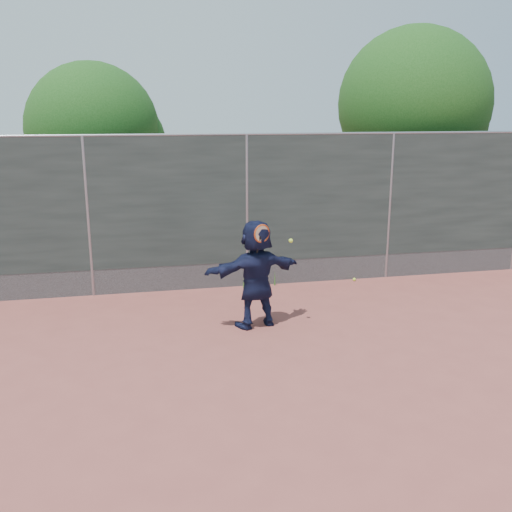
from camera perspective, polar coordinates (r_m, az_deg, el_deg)
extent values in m
plane|color=#9E4C42|center=(8.35, 3.78, -9.96)|extent=(80.00, 80.00, 0.00)
imported|color=#141939|center=(9.17, 0.00, -1.78)|extent=(1.72, 0.89, 1.77)
sphere|color=#D1FA37|center=(12.01, 9.80, -2.32)|extent=(0.07, 0.07, 0.07)
cube|color=#38423D|center=(11.15, -0.92, 5.65)|extent=(20.00, 0.04, 2.50)
cube|color=slate|center=(11.47, -0.89, -1.77)|extent=(20.00, 0.03, 0.50)
cylinder|color=gray|center=(11.03, -0.95, 12.09)|extent=(20.00, 0.05, 0.05)
cylinder|color=gray|center=(11.03, -16.44, 3.66)|extent=(0.06, 0.06, 3.00)
cylinder|color=gray|center=(11.19, -0.92, 4.39)|extent=(0.06, 0.06, 3.00)
cylinder|color=gray|center=(12.11, 13.20, 4.78)|extent=(0.06, 0.06, 3.00)
torus|color=#C64312|center=(8.82, 0.59, 2.27)|extent=(0.28, 0.14, 0.29)
cylinder|color=beige|center=(8.82, 0.59, 2.27)|extent=(0.23, 0.11, 0.25)
cylinder|color=black|center=(8.88, 0.24, 1.02)|extent=(0.08, 0.13, 0.33)
sphere|color=#D1FA37|center=(9.01, 3.50, 1.54)|extent=(0.07, 0.07, 0.07)
cylinder|color=#382314|center=(14.75, 14.89, 5.54)|extent=(0.28, 0.28, 2.60)
sphere|color=#23561C|center=(14.60, 15.48, 14.45)|extent=(3.60, 3.60, 3.60)
sphere|color=#23561C|center=(15.11, 17.52, 12.92)|extent=(2.52, 2.52, 2.52)
cylinder|color=#382314|center=(14.04, -15.46, 4.25)|extent=(0.28, 0.28, 2.20)
sphere|color=#23561C|center=(13.86, -15.99, 12.11)|extent=(3.00, 3.00, 3.00)
sphere|color=#23561C|center=(14.04, -13.37, 11.07)|extent=(2.10, 2.10, 2.10)
cone|color=#387226|center=(11.44, 0.45, -2.44)|extent=(0.03, 0.03, 0.26)
cone|color=#387226|center=(11.52, 1.89, -2.23)|extent=(0.03, 0.03, 0.30)
cone|color=#387226|center=(11.36, -1.25, -2.67)|extent=(0.03, 0.03, 0.22)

